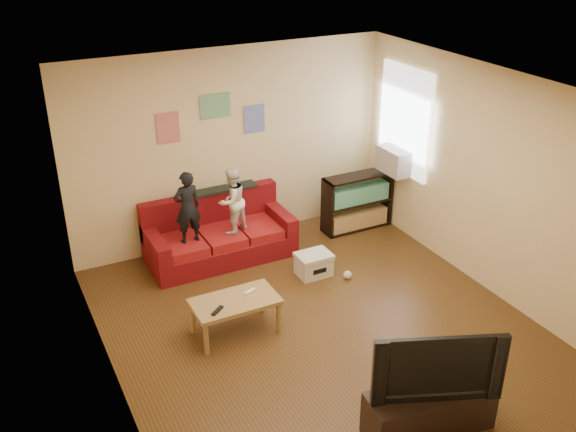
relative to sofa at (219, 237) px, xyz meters
name	(u,v)px	position (x,y,z in m)	size (l,w,h in m)	color
room_shell	(323,220)	(0.40, -2.07, 1.07)	(4.52, 5.02, 2.72)	#563618
sofa	(219,237)	(0.00, 0.00, 0.00)	(1.93, 0.89, 0.85)	maroon
child_a	(187,207)	(-0.45, -0.17, 0.60)	(0.35, 0.23, 0.96)	black
child_b	(232,201)	(0.15, -0.17, 0.56)	(0.43, 0.34, 0.89)	white
coffee_table	(235,305)	(-0.48, -1.72, 0.08)	(0.94, 0.52, 0.42)	#AB844C
remote	(217,311)	(-0.73, -1.84, 0.15)	(0.18, 0.05, 0.02)	black
game_controller	(250,292)	(-0.28, -1.67, 0.16)	(0.15, 0.04, 0.03)	white
bookshelf	(357,205)	(2.10, -0.14, 0.09)	(1.04, 0.31, 0.83)	black
window	(404,121)	(2.62, -0.42, 1.36)	(0.04, 1.08, 1.48)	white
ac_unit	(394,161)	(2.50, -0.42, 0.80)	(0.28, 0.55, 0.35)	#B7B2A3
artwork_left	(168,128)	(-0.45, 0.42, 1.47)	(0.30, 0.01, 0.40)	#D87266
artwork_center	(215,106)	(0.20, 0.42, 1.67)	(0.42, 0.01, 0.32)	#72B27F
artwork_right	(254,119)	(0.75, 0.42, 1.42)	(0.30, 0.01, 0.38)	#727FCC
file_box	(314,264)	(0.89, -1.03, -0.13)	(0.44, 0.33, 0.30)	white
tv_stand	(429,410)	(0.50, -3.87, -0.06)	(1.17, 0.39, 0.44)	black
television	(435,361)	(0.50, -3.87, 0.48)	(1.14, 0.15, 0.66)	black
tissue	(348,275)	(1.23, -1.32, -0.23)	(0.11, 0.11, 0.11)	silver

